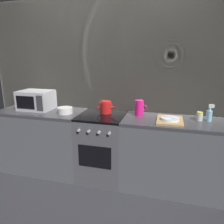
{
  "coord_description": "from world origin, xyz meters",
  "views": [
    {
      "loc": [
        0.82,
        -2.53,
        1.66
      ],
      "look_at": [
        0.14,
        0.0,
        0.95
      ],
      "focal_mm": 33.86,
      "sensor_mm": 36.0,
      "label": 1
    }
  ],
  "objects_px": {
    "microwave": "(36,100)",
    "spray_bottle": "(209,115)",
    "dish_pile": "(170,120)",
    "spice_jar": "(199,116)",
    "mixing_bowl": "(65,110)",
    "stove_unit": "(102,147)",
    "pitcher": "(139,108)",
    "kettle": "(106,107)"
  },
  "relations": [
    {
      "from": "stove_unit",
      "to": "microwave",
      "type": "xyz_separation_m",
      "value": [
        -1.0,
        0.05,
        0.59
      ]
    },
    {
      "from": "mixing_bowl",
      "to": "spray_bottle",
      "type": "distance_m",
      "value": 1.81
    },
    {
      "from": "kettle",
      "to": "pitcher",
      "type": "height_order",
      "value": "pitcher"
    },
    {
      "from": "kettle",
      "to": "mixing_bowl",
      "type": "bearing_deg",
      "value": -163.98
    },
    {
      "from": "stove_unit",
      "to": "pitcher",
      "type": "relative_size",
      "value": 4.5
    },
    {
      "from": "mixing_bowl",
      "to": "spray_bottle",
      "type": "height_order",
      "value": "spray_bottle"
    },
    {
      "from": "pitcher",
      "to": "spray_bottle",
      "type": "height_order",
      "value": "spray_bottle"
    },
    {
      "from": "microwave",
      "to": "spice_jar",
      "type": "height_order",
      "value": "microwave"
    },
    {
      "from": "stove_unit",
      "to": "microwave",
      "type": "bearing_deg",
      "value": 177.21
    },
    {
      "from": "stove_unit",
      "to": "dish_pile",
      "type": "height_order",
      "value": "dish_pile"
    },
    {
      "from": "stove_unit",
      "to": "spice_jar",
      "type": "bearing_deg",
      "value": 3.62
    },
    {
      "from": "stove_unit",
      "to": "spray_bottle",
      "type": "relative_size",
      "value": 4.43
    },
    {
      "from": "mixing_bowl",
      "to": "microwave",
      "type": "bearing_deg",
      "value": 169.33
    },
    {
      "from": "microwave",
      "to": "stove_unit",
      "type": "bearing_deg",
      "value": -2.79
    },
    {
      "from": "pitcher",
      "to": "spice_jar",
      "type": "distance_m",
      "value": 0.73
    },
    {
      "from": "dish_pile",
      "to": "spice_jar",
      "type": "xyz_separation_m",
      "value": [
        0.34,
        0.12,
        0.03
      ]
    },
    {
      "from": "microwave",
      "to": "mixing_bowl",
      "type": "relative_size",
      "value": 2.3
    },
    {
      "from": "pitcher",
      "to": "spice_jar",
      "type": "xyz_separation_m",
      "value": [
        0.72,
        -0.03,
        -0.05
      ]
    },
    {
      "from": "mixing_bowl",
      "to": "spice_jar",
      "type": "relative_size",
      "value": 1.9
    },
    {
      "from": "stove_unit",
      "to": "microwave",
      "type": "height_order",
      "value": "microwave"
    },
    {
      "from": "spice_jar",
      "to": "spray_bottle",
      "type": "relative_size",
      "value": 0.52
    },
    {
      "from": "spice_jar",
      "to": "stove_unit",
      "type": "bearing_deg",
      "value": -176.38
    },
    {
      "from": "spray_bottle",
      "to": "stove_unit",
      "type": "bearing_deg",
      "value": -176.9
    },
    {
      "from": "dish_pile",
      "to": "spray_bottle",
      "type": "relative_size",
      "value": 1.97
    },
    {
      "from": "pitcher",
      "to": "spray_bottle",
      "type": "bearing_deg",
      "value": -2.58
    },
    {
      "from": "spray_bottle",
      "to": "mixing_bowl",
      "type": "bearing_deg",
      "value": -176.34
    },
    {
      "from": "stove_unit",
      "to": "mixing_bowl",
      "type": "height_order",
      "value": "mixing_bowl"
    },
    {
      "from": "kettle",
      "to": "spice_jar",
      "type": "bearing_deg",
      "value": -1.46
    },
    {
      "from": "mixing_bowl",
      "to": "spice_jar",
      "type": "distance_m",
      "value": 1.7
    },
    {
      "from": "spray_bottle",
      "to": "spice_jar",
      "type": "bearing_deg",
      "value": 177.12
    },
    {
      "from": "kettle",
      "to": "mixing_bowl",
      "type": "distance_m",
      "value": 0.55
    },
    {
      "from": "pitcher",
      "to": "spice_jar",
      "type": "bearing_deg",
      "value": -2.53
    },
    {
      "from": "microwave",
      "to": "spray_bottle",
      "type": "bearing_deg",
      "value": 0.54
    },
    {
      "from": "spice_jar",
      "to": "spray_bottle",
      "type": "height_order",
      "value": "spray_bottle"
    },
    {
      "from": "dish_pile",
      "to": "spice_jar",
      "type": "distance_m",
      "value": 0.36
    },
    {
      "from": "microwave",
      "to": "kettle",
      "type": "relative_size",
      "value": 1.62
    },
    {
      "from": "stove_unit",
      "to": "dish_pile",
      "type": "xyz_separation_m",
      "value": [
        0.86,
        -0.05,
        0.47
      ]
    },
    {
      "from": "mixing_bowl",
      "to": "spice_jar",
      "type": "height_order",
      "value": "spice_jar"
    },
    {
      "from": "mixing_bowl",
      "to": "stove_unit",
      "type": "bearing_deg",
      "value": 5.14
    },
    {
      "from": "mixing_bowl",
      "to": "pitcher",
      "type": "distance_m",
      "value": 0.99
    },
    {
      "from": "spice_jar",
      "to": "spray_bottle",
      "type": "bearing_deg",
      "value": -2.88
    },
    {
      "from": "mixing_bowl",
      "to": "spray_bottle",
      "type": "xyz_separation_m",
      "value": [
        1.81,
        0.12,
        0.04
      ]
    }
  ]
}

